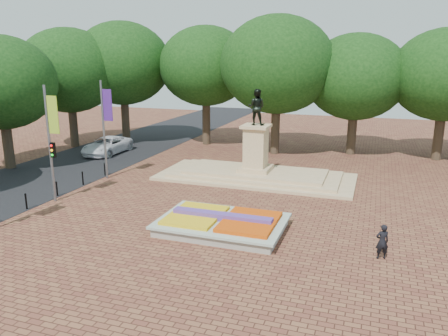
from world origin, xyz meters
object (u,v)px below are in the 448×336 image
flower_bed (222,223)px  monument (255,166)px  van (107,146)px  pedestrian (382,242)px

flower_bed → monument: (-1.03, 10.00, 0.50)m
van → pedestrian: 27.44m
van → pedestrian: size_ratio=3.48×
van → pedestrian: (23.47, -14.21, 0.03)m
monument → pedestrian: (8.63, -10.71, -0.09)m
monument → pedestrian: bearing=-51.1°
pedestrian → monument: bearing=-72.8°
monument → van: bearing=166.7°
monument → van: (-14.84, 3.50, -0.12)m
pedestrian → van: bearing=-52.9°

